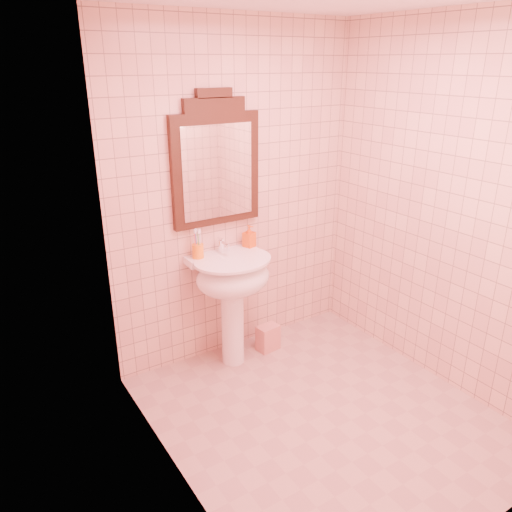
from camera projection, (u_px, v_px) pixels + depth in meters
floor at (323, 415)px, 3.30m from camera, size 2.20×2.20×0.00m
back_wall at (236, 196)px, 3.71m from camera, size 2.00×0.02×2.50m
pedestal_sink at (232, 284)px, 3.65m from camera, size 0.58×0.58×0.86m
faucet at (223, 246)px, 3.67m from camera, size 0.04×0.16×0.11m
mirror at (216, 164)px, 3.50m from camera, size 0.68×0.06×0.95m
toothbrush_cup at (198, 251)px, 3.58m from camera, size 0.08×0.08×0.19m
soap_dispenser at (249, 236)px, 3.78m from camera, size 0.10×0.10×0.17m
towel at (268, 338)px, 4.02m from camera, size 0.19×0.14×0.21m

